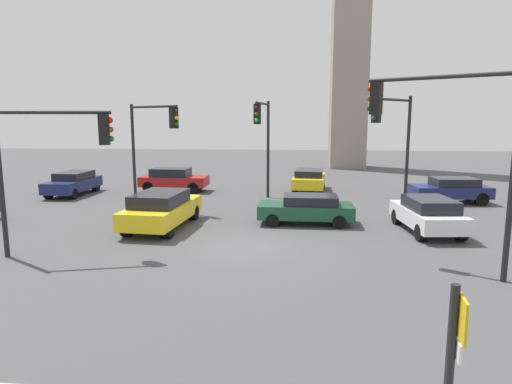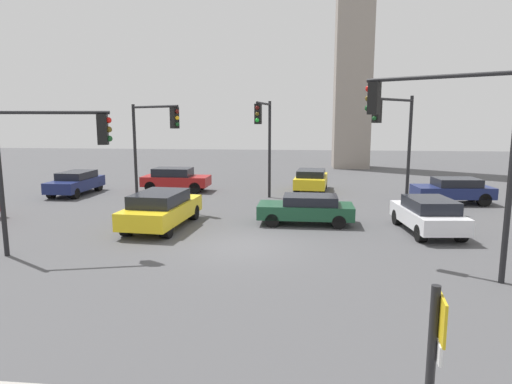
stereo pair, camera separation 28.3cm
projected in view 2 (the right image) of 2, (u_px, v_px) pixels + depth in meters
name	position (u px, v px, depth m)	size (l,w,h in m)	color
ground_plane	(242.00, 246.00, 15.94)	(99.47, 99.47, 0.00)	#4C4C4F
direction_sign	(432.00, 378.00, 4.85)	(0.16, 0.58, 2.62)	black
traffic_light_0	(52.00, 148.00, 14.49)	(3.54, 1.11, 4.98)	black
traffic_light_1	(154.00, 133.00, 22.41)	(3.10, 2.20, 5.24)	black
traffic_light_2	(264.00, 130.00, 23.71)	(0.62, 3.39, 5.47)	black
traffic_light_3	(442.00, 127.00, 12.80)	(3.70, 2.38, 5.93)	black
traffic_light_4	(395.00, 130.00, 20.83)	(2.33, 2.68, 5.60)	black
car_0	(162.00, 209.00, 18.52)	(2.36, 4.87, 1.53)	yellow
car_1	(175.00, 179.00, 27.87)	(4.15, 1.86, 1.46)	maroon
car_2	(76.00, 182.00, 26.70)	(1.83, 4.21, 1.37)	navy
car_3	(453.00, 190.00, 23.76)	(4.11, 2.12, 1.37)	navy
car_4	(428.00, 214.00, 17.66)	(2.21, 4.18, 1.42)	silver
car_5	(311.00, 180.00, 27.75)	(2.22, 4.24, 1.38)	yellow
car_7	(307.00, 209.00, 19.18)	(4.08, 1.74, 1.26)	#19472D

